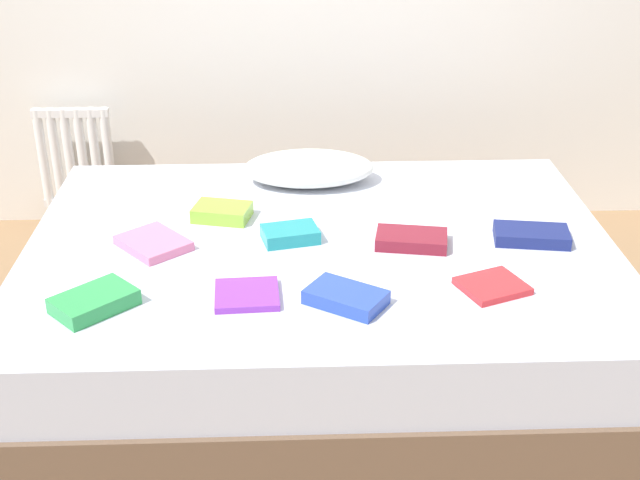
% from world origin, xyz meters
% --- Properties ---
extents(ground_plane, '(8.00, 8.00, 0.00)m').
position_xyz_m(ground_plane, '(0.00, 0.00, 0.00)').
color(ground_plane, '#93704C').
extents(bed, '(2.00, 1.50, 0.50)m').
position_xyz_m(bed, '(0.00, 0.00, 0.25)').
color(bed, brown).
rests_on(bed, ground).
extents(radiator, '(0.35, 0.04, 0.48)m').
position_xyz_m(radiator, '(-1.09, 1.20, 0.36)').
color(radiator, white).
rests_on(radiator, ground).
extents(pillow, '(0.50, 0.29, 0.12)m').
position_xyz_m(pillow, '(-0.03, 0.52, 0.56)').
color(pillow, white).
rests_on(pillow, bed).
extents(textbook_green, '(0.27, 0.26, 0.05)m').
position_xyz_m(textbook_green, '(-0.67, -0.41, 0.52)').
color(textbook_green, green).
rests_on(textbook_green, bed).
extents(textbook_red, '(0.23, 0.22, 0.02)m').
position_xyz_m(textbook_red, '(0.50, -0.34, 0.51)').
color(textbook_red, red).
rests_on(textbook_red, bed).
extents(textbook_purple, '(0.20, 0.19, 0.02)m').
position_xyz_m(textbook_purple, '(-0.23, -0.37, 0.51)').
color(textbook_purple, purple).
rests_on(textbook_purple, bed).
extents(textbook_pink, '(0.28, 0.28, 0.03)m').
position_xyz_m(textbook_pink, '(-0.55, -0.02, 0.51)').
color(textbook_pink, pink).
rests_on(textbook_pink, bed).
extents(textbook_blue, '(0.26, 0.24, 0.04)m').
position_xyz_m(textbook_blue, '(0.06, -0.41, 0.52)').
color(textbook_blue, '#2847B7').
rests_on(textbook_blue, bed).
extents(textbook_maroon, '(0.25, 0.18, 0.04)m').
position_xyz_m(textbook_maroon, '(0.30, -0.04, 0.52)').
color(textbook_maroon, maroon).
rests_on(textbook_maroon, bed).
extents(textbook_teal, '(0.21, 0.16, 0.05)m').
position_xyz_m(textbook_teal, '(-0.10, 0.01, 0.52)').
color(textbook_teal, teal).
rests_on(textbook_teal, bed).
extents(textbook_lime, '(0.22, 0.17, 0.05)m').
position_xyz_m(textbook_lime, '(-0.34, 0.20, 0.52)').
color(textbook_lime, '#8CC638').
rests_on(textbook_lime, bed).
extents(textbook_navy, '(0.26, 0.17, 0.04)m').
position_xyz_m(textbook_navy, '(0.70, -0.02, 0.52)').
color(textbook_navy, navy).
rests_on(textbook_navy, bed).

